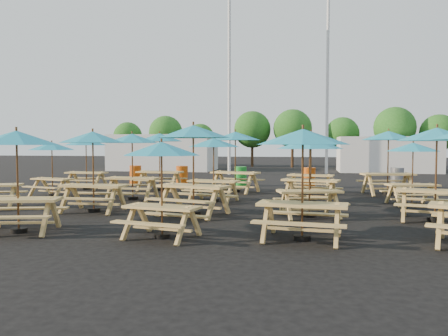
% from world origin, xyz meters
% --- Properties ---
extents(ground, '(120.00, 120.00, 0.00)m').
position_xyz_m(ground, '(0.00, 0.00, 0.00)').
color(ground, black).
rests_on(ground, ground).
extents(picnic_unit_2, '(2.08, 2.08, 2.11)m').
position_xyz_m(picnic_unit_2, '(-6.48, 0.21, 1.80)').
color(picnic_unit_2, tan).
rests_on(picnic_unit_2, ground).
extents(picnic_unit_3, '(1.99, 1.99, 2.32)m').
position_xyz_m(picnic_unit_3, '(-6.58, 3.04, 1.98)').
color(picnic_unit_3, tan).
rests_on(picnic_unit_3, ground).
extents(picnic_unit_4, '(2.33, 2.33, 2.33)m').
position_xyz_m(picnic_unit_4, '(-3.28, -6.24, 1.99)').
color(picnic_unit_4, tan).
rests_on(picnic_unit_4, ground).
extents(picnic_unit_5, '(1.98, 1.98, 2.41)m').
position_xyz_m(picnic_unit_5, '(-3.10, -3.04, 2.06)').
color(picnic_unit_5, tan).
rests_on(picnic_unit_5, ground).
extents(picnic_unit_6, '(1.99, 1.99, 2.42)m').
position_xyz_m(picnic_unit_6, '(-3.09, -0.09, 2.07)').
color(picnic_unit_6, tan).
rests_on(picnic_unit_6, ground).
extents(picnic_unit_7, '(2.19, 2.19, 2.52)m').
position_xyz_m(picnic_unit_7, '(-3.15, 3.11, 2.15)').
color(picnic_unit_7, tan).
rests_on(picnic_unit_7, ground).
extents(picnic_unit_8, '(1.98, 1.98, 2.07)m').
position_xyz_m(picnic_unit_8, '(0.11, -6.20, 1.77)').
color(picnic_unit_8, tan).
rests_on(picnic_unit_8, ground).
extents(picnic_unit_9, '(2.56, 2.56, 2.57)m').
position_xyz_m(picnic_unit_9, '(-0.01, -3.12, 2.19)').
color(picnic_unit_9, tan).
rests_on(picnic_unit_9, ground).
extents(picnic_unit_10, '(2.10, 2.10, 2.25)m').
position_xyz_m(picnic_unit_10, '(-0.06, -0.14, 1.92)').
color(picnic_unit_10, tan).
rests_on(picnic_unit_10, ground).
extents(picnic_unit_11, '(2.61, 2.61, 2.57)m').
position_xyz_m(picnic_unit_11, '(0.19, 3.05, 2.20)').
color(picnic_unit_11, tan).
rests_on(picnic_unit_11, ground).
extents(picnic_unit_12, '(2.11, 2.11, 2.34)m').
position_xyz_m(picnic_unit_12, '(3.05, -5.87, 2.00)').
color(picnic_unit_12, tan).
rests_on(picnic_unit_12, ground).
extents(picnic_unit_13, '(2.25, 2.25, 2.21)m').
position_xyz_m(picnic_unit_13, '(3.21, -2.82, 1.89)').
color(picnic_unit_13, tan).
rests_on(picnic_unit_13, ground).
extents(picnic_unit_14, '(2.43, 2.43, 2.43)m').
position_xyz_m(picnic_unit_14, '(3.28, 0.15, 2.08)').
color(picnic_unit_14, tan).
rests_on(picnic_unit_14, ground).
extents(picnic_unit_15, '(2.21, 2.21, 2.33)m').
position_xyz_m(picnic_unit_15, '(3.31, 3.09, 1.99)').
color(picnic_unit_15, tan).
rests_on(picnic_unit_15, ground).
extents(picnic_unit_17, '(2.43, 2.43, 2.46)m').
position_xyz_m(picnic_unit_17, '(6.42, -2.94, 2.10)').
color(picnic_unit_17, tan).
rests_on(picnic_unit_17, ground).
extents(picnic_unit_18, '(2.04, 2.04, 2.09)m').
position_xyz_m(picnic_unit_18, '(6.56, 0.20, 1.78)').
color(picnic_unit_18, tan).
rests_on(picnic_unit_18, ground).
extents(picnic_unit_19, '(2.46, 2.46, 2.57)m').
position_xyz_m(picnic_unit_19, '(6.32, 3.26, 2.19)').
color(picnic_unit_19, tan).
rests_on(picnic_unit_19, ground).
extents(waste_bin_0, '(0.59, 0.59, 0.94)m').
position_xyz_m(waste_bin_0, '(-5.44, 5.96, 0.47)').
color(waste_bin_0, '#D1500C').
rests_on(waste_bin_0, ground).
extents(waste_bin_1, '(0.59, 0.59, 0.94)m').
position_xyz_m(waste_bin_1, '(-2.97, 5.92, 0.47)').
color(waste_bin_1, '#D1500C').
rests_on(waste_bin_1, ground).
extents(waste_bin_2, '(0.59, 0.59, 0.94)m').
position_xyz_m(waste_bin_2, '(0.00, 5.79, 0.47)').
color(waste_bin_2, '#1A922B').
rests_on(waste_bin_2, ground).
extents(waste_bin_3, '(0.59, 0.59, 0.94)m').
position_xyz_m(waste_bin_3, '(3.26, 5.60, 0.47)').
color(waste_bin_3, '#D1500C').
rests_on(waste_bin_3, ground).
extents(waste_bin_4, '(0.59, 0.59, 0.94)m').
position_xyz_m(waste_bin_4, '(7.24, 6.16, 0.47)').
color(waste_bin_4, gray).
rests_on(waste_bin_4, ground).
extents(mast_0, '(0.20, 0.20, 12.00)m').
position_xyz_m(mast_0, '(-2.00, 14.00, 6.00)').
color(mast_0, silver).
rests_on(mast_0, ground).
extents(mast_1, '(0.20, 0.20, 12.00)m').
position_xyz_m(mast_1, '(4.50, 16.00, 6.00)').
color(mast_1, silver).
rests_on(mast_1, ground).
extents(event_tent_0, '(8.00, 4.00, 2.80)m').
position_xyz_m(event_tent_0, '(-8.00, 18.00, 1.40)').
color(event_tent_0, silver).
rests_on(event_tent_0, ground).
extents(event_tent_1, '(7.00, 4.00, 2.60)m').
position_xyz_m(event_tent_1, '(9.00, 19.00, 1.30)').
color(event_tent_1, silver).
rests_on(event_tent_1, ground).
extents(tree_0, '(2.80, 2.80, 4.24)m').
position_xyz_m(tree_0, '(-14.07, 25.25, 2.83)').
color(tree_0, '#382314').
rests_on(tree_0, ground).
extents(tree_1, '(3.11, 3.11, 4.72)m').
position_xyz_m(tree_1, '(-9.74, 23.90, 3.15)').
color(tree_1, '#382314').
rests_on(tree_1, ground).
extents(tree_2, '(2.59, 2.59, 3.93)m').
position_xyz_m(tree_2, '(-6.39, 23.65, 2.62)').
color(tree_2, '#382314').
rests_on(tree_2, ground).
extents(tree_3, '(3.36, 3.36, 5.09)m').
position_xyz_m(tree_3, '(-1.75, 24.72, 3.41)').
color(tree_3, '#382314').
rests_on(tree_3, ground).
extents(tree_4, '(3.41, 3.41, 5.17)m').
position_xyz_m(tree_4, '(1.90, 24.26, 3.46)').
color(tree_4, '#382314').
rests_on(tree_4, ground).
extents(tree_5, '(2.94, 2.94, 4.45)m').
position_xyz_m(tree_5, '(6.22, 24.67, 2.97)').
color(tree_5, '#382314').
rests_on(tree_5, ground).
extents(tree_6, '(3.38, 3.38, 5.13)m').
position_xyz_m(tree_6, '(10.23, 22.90, 3.43)').
color(tree_6, '#382314').
rests_on(tree_6, ground).
extents(tree_7, '(2.95, 2.95, 4.48)m').
position_xyz_m(tree_7, '(13.63, 22.92, 2.99)').
color(tree_7, '#382314').
rests_on(tree_7, ground).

